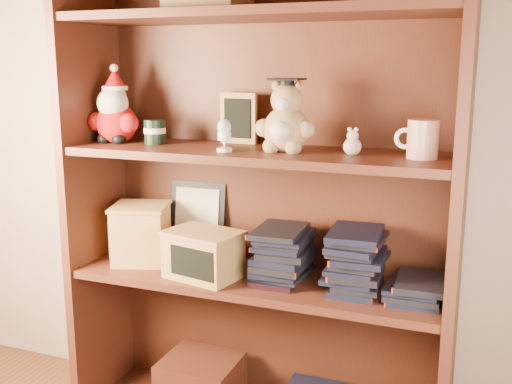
# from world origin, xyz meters

# --- Properties ---
(bookcase) EXTENTS (1.20, 0.35, 1.60)m
(bookcase) POSITION_xyz_m (-0.19, 1.36, 0.78)
(bookcase) COLOR #4F2416
(bookcase) RESTS_ON ground
(shelf_lower) EXTENTS (1.14, 0.33, 0.02)m
(shelf_lower) POSITION_xyz_m (-0.19, 1.30, 0.54)
(shelf_lower) COLOR #4F2416
(shelf_lower) RESTS_ON ground
(shelf_upper) EXTENTS (1.14, 0.33, 0.02)m
(shelf_upper) POSITION_xyz_m (-0.19, 1.30, 0.94)
(shelf_upper) COLOR #4F2416
(shelf_upper) RESTS_ON ground
(santa_plush) EXTENTS (0.18, 0.13, 0.26)m
(santa_plush) POSITION_xyz_m (-0.68, 1.30, 1.04)
(santa_plush) COLOR #A50F0F
(santa_plush) RESTS_ON shelf_upper
(teachers_tin) EXTENTS (0.07, 0.07, 0.08)m
(teachers_tin) POSITION_xyz_m (-0.53, 1.30, 0.99)
(teachers_tin) COLOR black
(teachers_tin) RESTS_ON shelf_upper
(chalkboard_plaque) EXTENTS (0.13, 0.07, 0.16)m
(chalkboard_plaque) POSITION_xyz_m (-0.29, 1.42, 1.03)
(chalkboard_plaque) COLOR #9E7547
(chalkboard_plaque) RESTS_ON shelf_upper
(egg_cup) EXTENTS (0.04, 0.04, 0.09)m
(egg_cup) POSITION_xyz_m (-0.26, 1.23, 1.00)
(egg_cup) COLOR white
(egg_cup) RESTS_ON shelf_upper
(grad_teddy_bear) EXTENTS (0.18, 0.15, 0.22)m
(grad_teddy_bear) POSITION_xyz_m (-0.09, 1.30, 1.03)
(grad_teddy_bear) COLOR tan
(grad_teddy_bear) RESTS_ON shelf_upper
(pink_figurine) EXTENTS (0.05, 0.05, 0.08)m
(pink_figurine) POSITION_xyz_m (0.10, 1.30, 0.98)
(pink_figurine) COLOR beige
(pink_figurine) RESTS_ON shelf_upper
(teacher_mug) EXTENTS (0.12, 0.08, 0.10)m
(teacher_mug) POSITION_xyz_m (0.29, 1.30, 1.00)
(teacher_mug) COLOR silver
(teacher_mug) RESTS_ON shelf_upper
(certificate_frame) EXTENTS (0.20, 0.05, 0.25)m
(certificate_frame) POSITION_xyz_m (-0.46, 1.44, 0.68)
(certificate_frame) COLOR black
(certificate_frame) RESTS_ON shelf_lower
(treats_box) EXTENTS (0.22, 0.22, 0.19)m
(treats_box) POSITION_xyz_m (-0.60, 1.30, 0.65)
(treats_box) COLOR #B28649
(treats_box) RESTS_ON shelf_lower
(pencils_box) EXTENTS (0.25, 0.21, 0.15)m
(pencils_box) POSITION_xyz_m (-0.34, 1.24, 0.63)
(pencils_box) COLOR #B28649
(pencils_box) RESTS_ON shelf_lower
(book_stack_left) EXTENTS (0.14, 0.20, 0.16)m
(book_stack_left) POSITION_xyz_m (-0.10, 1.30, 0.63)
(book_stack_left) COLOR black
(book_stack_left) RESTS_ON shelf_lower
(book_stack_mid) EXTENTS (0.14, 0.20, 0.18)m
(book_stack_mid) POSITION_xyz_m (0.13, 1.30, 0.64)
(book_stack_mid) COLOR black
(book_stack_mid) RESTS_ON shelf_lower
(book_stack_right) EXTENTS (0.14, 0.20, 0.06)m
(book_stack_right) POSITION_xyz_m (0.31, 1.30, 0.58)
(book_stack_right) COLOR black
(book_stack_right) RESTS_ON shelf_lower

